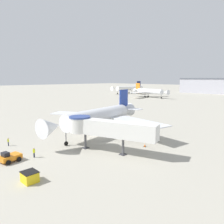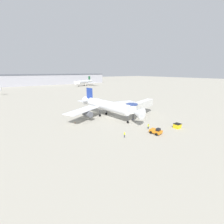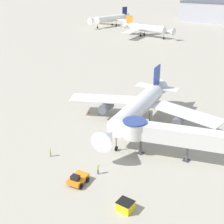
% 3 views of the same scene
% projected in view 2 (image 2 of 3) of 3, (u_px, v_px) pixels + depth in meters
% --- Properties ---
extents(ground_plane, '(800.00, 800.00, 0.00)m').
position_uv_depth(ground_plane, '(110.00, 117.00, 58.19)').
color(ground_plane, '#A8A393').
extents(main_airplane, '(33.66, 30.77, 10.40)m').
position_uv_depth(main_airplane, '(106.00, 106.00, 57.80)').
color(main_airplane, silver).
rests_on(main_airplane, ground_plane).
extents(jet_bridge, '(17.10, 7.98, 6.22)m').
position_uv_depth(jet_bridge, '(139.00, 106.00, 56.87)').
color(jet_bridge, silver).
rests_on(jet_bridge, ground_plane).
extents(pushback_tug_orange, '(2.79, 3.53, 1.79)m').
position_uv_depth(pushback_tug_orange, '(156.00, 131.00, 42.48)').
color(pushback_tug_orange, orange).
rests_on(pushback_tug_orange, ground_plane).
extents(service_container_yellow, '(2.14, 1.89, 1.42)m').
position_uv_depth(service_container_yellow, '(177.00, 126.00, 46.84)').
color(service_container_yellow, yellow).
rests_on(service_container_yellow, ground_plane).
extents(traffic_cone_port_wing, '(0.38, 0.38, 0.63)m').
position_uv_depth(traffic_cone_port_wing, '(75.00, 122.00, 51.19)').
color(traffic_cone_port_wing, black).
rests_on(traffic_cone_port_wing, ground_plane).
extents(traffic_cone_starboard_wing, '(0.49, 0.49, 0.80)m').
position_uv_depth(traffic_cone_starboard_wing, '(132.00, 111.00, 66.04)').
color(traffic_cone_starboard_wing, black).
rests_on(traffic_cone_starboard_wing, ground_plane).
extents(ground_crew_marshaller, '(0.29, 0.38, 1.75)m').
position_uv_depth(ground_crew_marshaller, '(148.00, 126.00, 45.91)').
color(ground_crew_marshaller, '#1E2338').
rests_on(ground_crew_marshaller, ground_plane).
extents(ground_crew_wing_walker, '(0.36, 0.35, 1.65)m').
position_uv_depth(ground_crew_wing_walker, '(124.00, 134.00, 39.98)').
color(ground_crew_wing_walker, '#1E2338').
rests_on(ground_crew_wing_walker, ground_plane).
extents(background_jet_green_tail, '(31.58, 30.22, 11.23)m').
position_uv_depth(background_jet_green_tail, '(84.00, 82.00, 184.85)').
color(background_jet_green_tail, silver).
rests_on(background_jet_green_tail, ground_plane).
extents(terminal_building, '(157.66, 27.17, 13.75)m').
position_uv_depth(terminal_building, '(47.00, 79.00, 203.49)').
color(terminal_building, '#A8A8B2').
rests_on(terminal_building, ground_plane).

